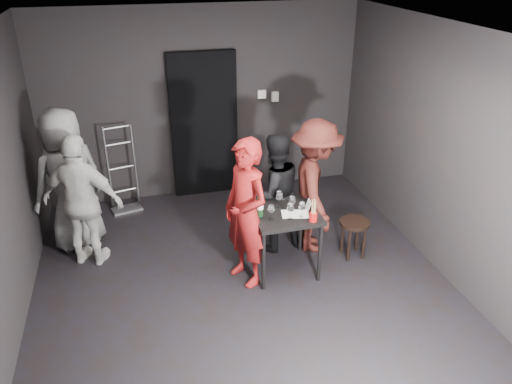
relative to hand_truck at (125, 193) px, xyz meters
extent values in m
cube|color=black|center=(1.20, -2.22, -0.22)|extent=(4.50, 5.00, 0.02)
cube|color=silver|center=(1.20, -2.22, 2.48)|extent=(4.50, 5.00, 0.02)
cube|color=black|center=(1.20, 0.28, 1.13)|extent=(4.50, 0.04, 2.70)
cube|color=black|center=(1.20, -4.72, 1.13)|extent=(4.50, 0.04, 2.70)
cube|color=black|center=(3.45, -2.22, 1.13)|extent=(0.04, 5.00, 2.70)
cube|color=black|center=(1.20, 0.22, 0.83)|extent=(0.95, 0.10, 2.10)
cube|color=#B7B7B2|center=(2.05, 0.23, 1.23)|extent=(0.12, 0.06, 0.12)
cube|color=#B7B7B2|center=(2.25, 0.23, 1.18)|extent=(0.10, 0.06, 0.14)
cylinder|color=#B2B2B7|center=(-0.18, 0.04, 0.39)|extent=(0.03, 0.03, 1.21)
cylinder|color=#B2B2B7|center=(0.18, 0.04, 0.39)|extent=(0.03, 0.03, 1.21)
cube|color=#B2B2B7|center=(0.00, -0.08, -0.21)|extent=(0.40, 0.22, 0.03)
cylinder|color=black|center=(-0.18, 0.07, -0.14)|extent=(0.04, 0.16, 0.16)
cylinder|color=black|center=(0.18, 0.07, -0.14)|extent=(0.04, 0.16, 0.16)
cube|color=black|center=(1.72, -1.99, 0.51)|extent=(0.72, 0.72, 0.04)
cylinder|color=black|center=(1.40, -2.31, 0.13)|extent=(0.04, 0.04, 0.71)
cylinder|color=black|center=(2.04, -2.31, 0.13)|extent=(0.04, 0.04, 0.71)
cylinder|color=black|center=(1.40, -1.67, 0.13)|extent=(0.04, 0.04, 0.71)
cylinder|color=black|center=(2.04, -1.67, 0.13)|extent=(0.04, 0.04, 0.71)
cylinder|color=black|center=(2.61, -1.94, 0.23)|extent=(0.35, 0.35, 0.04)
cylinder|color=black|center=(2.71, -1.84, -0.02)|extent=(0.04, 0.04, 0.41)
cylinder|color=black|center=(2.52, -1.84, -0.02)|extent=(0.04, 0.04, 0.41)
cylinder|color=black|center=(2.52, -2.03, -0.02)|extent=(0.04, 0.04, 0.41)
cylinder|color=black|center=(2.71, -2.03, -0.02)|extent=(0.04, 0.04, 0.41)
imported|color=maroon|center=(1.27, -2.07, 0.70)|extent=(0.68, 0.79, 1.84)
imported|color=black|center=(1.75, -1.50, 0.50)|extent=(0.77, 0.53, 1.45)
imported|color=#441813|center=(2.21, -1.62, 0.67)|extent=(0.72, 1.23, 1.79)
imported|color=silver|center=(-0.42, -1.28, 0.62)|extent=(1.09, 0.82, 1.68)
imported|color=slate|center=(-0.59, -0.83, 0.80)|extent=(1.14, 1.00, 2.05)
cube|color=white|center=(1.82, -2.07, 0.53)|extent=(0.32, 0.25, 0.00)
cylinder|color=black|center=(1.44, -2.00, 0.64)|extent=(0.07, 0.07, 0.21)
cylinder|color=black|center=(1.44, -2.00, 0.79)|extent=(0.03, 0.03, 0.09)
cylinder|color=white|center=(1.44, -2.00, 0.65)|extent=(0.07, 0.07, 0.07)
cylinder|color=#AD120F|center=(1.95, -2.26, 0.58)|extent=(0.09, 0.09, 0.10)
camera|label=1|loc=(0.22, -6.56, 3.17)|focal=35.00mm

